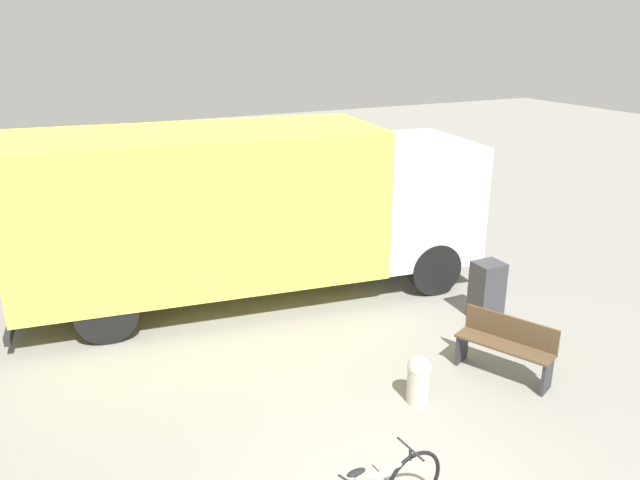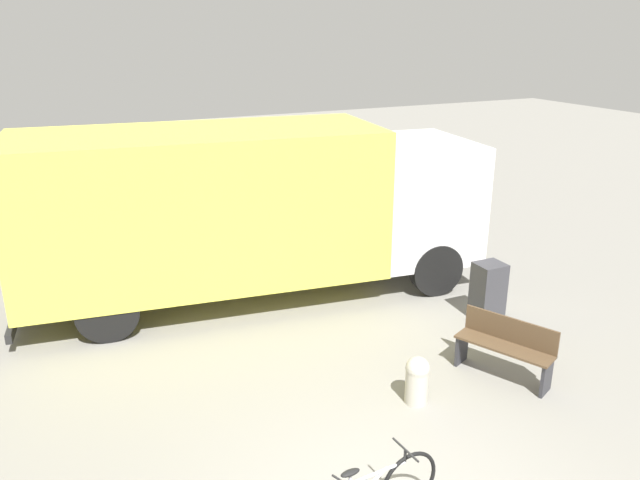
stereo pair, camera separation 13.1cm
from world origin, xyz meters
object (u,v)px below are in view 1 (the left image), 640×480
Objects in this scene: delivery_truck at (248,205)px; utility_box at (487,291)px; bollard_near_bench at (419,378)px; park_bench at (506,344)px.

utility_box is (3.44, -2.84, -1.28)m from delivery_truck.
bollard_near_bench is 0.66× the size of utility_box.
park_bench is at bearing 1.00° from bollard_near_bench.
delivery_truck reaches higher than bollard_near_bench.
park_bench is at bearing -121.78° from utility_box.
delivery_truck is 8.40× the size of utility_box.
delivery_truck is 4.64m from utility_box.
utility_box reaches higher than park_bench.
park_bench reaches higher than bollard_near_bench.
utility_box is at bearing 32.79° from bollard_near_bench.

